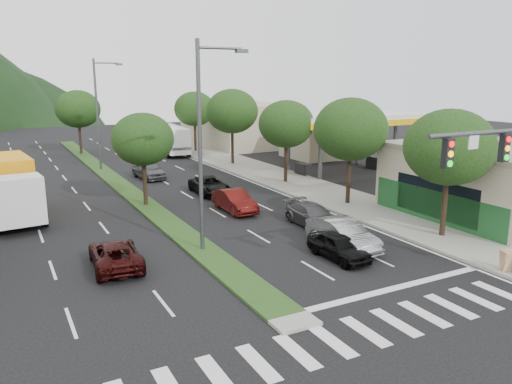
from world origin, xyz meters
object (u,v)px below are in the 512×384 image
tree_r_c (286,124)px  tree_r_d (232,111)px  sedan_silver (343,234)px  car_queue_f (135,144)px  tree_r_b (350,129)px  tree_med_near (143,139)px  car_queue_a (339,246)px  suv_maroon (115,254)px  tree_r_a (449,147)px  car_queue_c (235,201)px  tree_med_far (78,109)px  car_queue_b (313,215)px  streetlight_mid (99,109)px  box_truck (9,191)px  car_queue_e (149,170)px  tree_r_e (195,109)px  a_frame_sign (508,259)px  streetlight_near (204,137)px  car_queue_d (210,185)px  motorhome (171,139)px  traffic_signal (509,174)px

tree_r_c → tree_r_d: tree_r_d is taller
sedan_silver → car_queue_f: bearing=90.2°
tree_r_b → tree_med_near: tree_r_b is taller
tree_r_c → tree_r_d: 10.01m
car_queue_a → suv_maroon: bearing=156.2°
tree_r_a → tree_med_near: tree_r_a is taller
car_queue_c → car_queue_f: 30.36m
tree_med_far → car_queue_b: size_ratio=1.60×
streetlight_mid → sedan_silver: streetlight_mid is taller
tree_r_a → box_truck: bearing=143.8°
tree_r_d → car_queue_e: (-9.22, -2.97, -4.44)m
tree_r_e → car_queue_a: tree_r_e is taller
car_queue_a → a_frame_sign: size_ratio=2.92×
tree_r_a → streetlight_near: size_ratio=0.66×
tree_r_b → a_frame_sign: size_ratio=5.69×
tree_r_d → a_frame_sign: bearing=-92.8°
tree_med_far → tree_r_d: bearing=-49.4°
tree_r_e → streetlight_near: streetlight_near is taller
box_truck → car_queue_d: bearing=176.9°
tree_r_c → motorhome: tree_r_c is taller
tree_med_near → car_queue_d: bearing=14.6°
car_queue_d → box_truck: box_truck is taller
tree_r_e → streetlight_mid: bearing=-149.3°
tree_med_far → streetlight_near: bearing=-89.7°
tree_r_a → car_queue_d: 17.32m
tree_r_b → tree_r_e: 28.00m
car_queue_a → car_queue_f: bearing=86.6°
tree_med_near → car_queue_e: tree_med_near is taller
sedan_silver → car_queue_c: (-1.66, 8.94, -0.05)m
tree_r_b → tree_med_near: 13.43m
traffic_signal → tree_r_d: (2.97, 31.54, 0.54)m
tree_r_e → car_queue_d: size_ratio=1.49×
streetlight_mid → car_queue_c: 20.11m
traffic_signal → a_frame_sign: 4.26m
tree_r_c → tree_r_b: bearing=-90.0°
tree_med_near → car_queue_d: size_ratio=1.34×
tree_r_e → streetlight_near: bearing=-110.2°
tree_r_d → box_truck: size_ratio=0.93×
tree_r_b → tree_med_near: (-12.00, 6.00, -0.61)m
tree_r_e → tree_med_far: (-12.00, 4.00, 0.11)m
tree_r_b → tree_r_e: size_ratio=1.03×
car_queue_b → suv_maroon: bearing=-171.9°
tree_r_e → streetlight_mid: 13.73m
car_queue_e → motorhome: (6.22, 12.66, 0.90)m
car_queue_b → car_queue_d: size_ratio=0.96×
car_queue_f → streetlight_mid: bearing=-113.9°
sedan_silver → car_queue_d: bearing=94.6°
suv_maroon → car_queue_c: (8.84, 6.23, 0.08)m
streetlight_mid → box_truck: (-8.21, -14.34, -3.84)m
suv_maroon → car_queue_f: 38.01m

